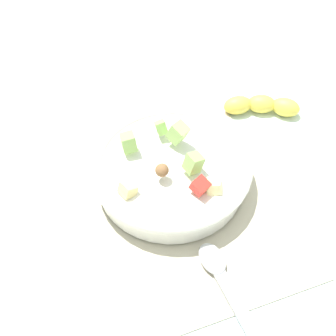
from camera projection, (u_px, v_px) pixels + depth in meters
ground_plane at (173, 188)px, 0.81m from camera, size 2.40×2.40×0.00m
placemat at (173, 187)px, 0.81m from camera, size 0.49×0.33×0.01m
salad_bowl at (168, 170)px, 0.79m from camera, size 0.27×0.27×0.10m
serving_spoon at (226, 285)px, 0.68m from camera, size 0.22×0.04×0.01m
banana_whole at (262, 105)px, 0.92m from camera, size 0.09×0.15×0.04m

